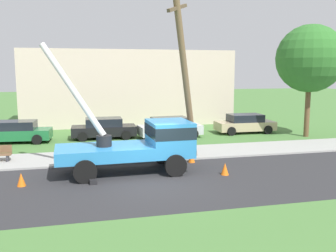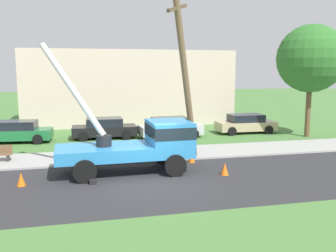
# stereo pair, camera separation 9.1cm
# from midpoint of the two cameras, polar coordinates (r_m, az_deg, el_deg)

# --- Properties ---
(ground_plane) EXTENTS (120.00, 120.00, 0.00)m
(ground_plane) POSITION_cam_midpoint_polar(r_m,az_deg,el_deg) (27.65, -7.30, -1.43)
(ground_plane) COLOR #477538
(road_asphalt) EXTENTS (80.00, 7.10, 0.01)m
(road_asphalt) POSITION_cam_midpoint_polar(r_m,az_deg,el_deg) (16.08, -2.40, -8.64)
(road_asphalt) COLOR #2B2B2D
(road_asphalt) RESTS_ON ground
(sidewalk_strip) EXTENTS (80.00, 3.32, 0.10)m
(sidewalk_strip) POSITION_cam_midpoint_polar(r_m,az_deg,el_deg) (21.03, -5.20, -4.42)
(sidewalk_strip) COLOR #9E9E99
(sidewalk_strip) RESTS_ON ground
(utility_truck) EXTENTS (6.81, 3.21, 5.98)m
(utility_truck) POSITION_cam_midpoint_polar(r_m,az_deg,el_deg) (17.62, -4.02, -2.42)
(utility_truck) COLOR #2D84C6
(utility_truck) RESTS_ON ground
(leaning_utility_pole) EXTENTS (2.33, 2.48, 8.76)m
(leaning_utility_pole) POSITION_cam_midpoint_polar(r_m,az_deg,el_deg) (19.14, 2.46, 7.75)
(leaning_utility_pole) COLOR brown
(leaning_utility_pole) RESTS_ON ground
(traffic_cone_ahead) EXTENTS (0.36, 0.36, 0.56)m
(traffic_cone_ahead) POSITION_cam_midpoint_polar(r_m,az_deg,el_deg) (17.41, 8.46, -6.44)
(traffic_cone_ahead) COLOR orange
(traffic_cone_ahead) RESTS_ON ground
(traffic_cone_behind) EXTENTS (0.36, 0.36, 0.56)m
(traffic_cone_behind) POSITION_cam_midpoint_polar(r_m,az_deg,el_deg) (16.74, -21.49, -7.56)
(traffic_cone_behind) COLOR orange
(traffic_cone_behind) RESTS_ON ground
(traffic_cone_curbside) EXTENTS (0.36, 0.36, 0.56)m
(traffic_cone_curbside) POSITION_cam_midpoint_polar(r_m,az_deg,el_deg) (19.53, 3.45, -4.72)
(traffic_cone_curbside) COLOR orange
(traffic_cone_curbside) RESTS_ON ground
(parked_sedan_green) EXTENTS (4.54, 2.26, 1.42)m
(parked_sedan_green) POSITION_cam_midpoint_polar(r_m,az_deg,el_deg) (26.66, -22.09, -0.81)
(parked_sedan_green) COLOR #1E6638
(parked_sedan_green) RESTS_ON ground
(parked_sedan_black) EXTENTS (4.45, 2.10, 1.42)m
(parked_sedan_black) POSITION_cam_midpoint_polar(r_m,az_deg,el_deg) (26.59, -9.79, -0.33)
(parked_sedan_black) COLOR black
(parked_sedan_black) RESTS_ON ground
(parked_sedan_silver) EXTENTS (4.52, 2.23, 1.42)m
(parked_sedan_silver) POSITION_cam_midpoint_polar(r_m,az_deg,el_deg) (26.56, 0.20, -0.21)
(parked_sedan_silver) COLOR #B7B7BF
(parked_sedan_silver) RESTS_ON ground
(parked_sedan_tan) EXTENTS (4.43, 2.07, 1.42)m
(parked_sedan_tan) POSITION_cam_midpoint_polar(r_m,az_deg,el_deg) (29.04, 11.49, 0.37)
(parked_sedan_tan) COLOR tan
(parked_sedan_tan) RESTS_ON ground
(roadside_tree_near) EXTENTS (4.71, 4.71, 7.87)m
(roadside_tree_near) POSITION_cam_midpoint_polar(r_m,az_deg,el_deg) (28.37, 20.64, 9.50)
(roadside_tree_near) COLOR brown
(roadside_tree_near) RESTS_ON ground
(lowrise_building_backdrop) EXTENTS (18.00, 6.00, 6.40)m
(lowrise_building_backdrop) POSITION_cam_midpoint_polar(r_m,az_deg,el_deg) (34.25, -6.18, 5.88)
(lowrise_building_backdrop) COLOR beige
(lowrise_building_backdrop) RESTS_ON ground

